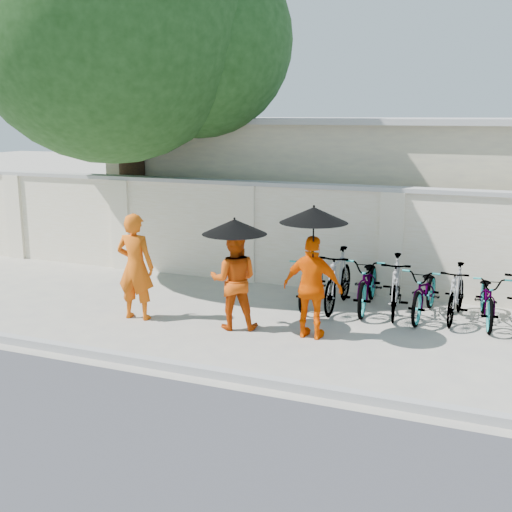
% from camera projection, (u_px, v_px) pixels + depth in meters
% --- Properties ---
extents(ground, '(80.00, 80.00, 0.00)m').
position_uv_depth(ground, '(228.00, 332.00, 10.26)').
color(ground, '#ACA692').
extents(kerb, '(40.00, 0.16, 0.12)m').
position_uv_depth(kerb, '(176.00, 366.00, 8.71)').
color(kerb, '#999999').
rests_on(kerb, ground).
extents(compound_wall, '(20.00, 0.30, 2.00)m').
position_uv_depth(compound_wall, '(341.00, 240.00, 12.57)').
color(compound_wall, silver).
rests_on(compound_wall, ground).
extents(building_behind, '(14.00, 6.00, 3.20)m').
position_uv_depth(building_behind, '(423.00, 191.00, 15.51)').
color(building_behind, beige).
rests_on(building_behind, ground).
extents(shade_tree, '(6.70, 6.20, 8.20)m').
position_uv_depth(shade_tree, '(124.00, 30.00, 13.19)').
color(shade_tree, '#3D2816').
rests_on(shade_tree, ground).
extents(monk_left, '(0.69, 0.48, 1.81)m').
position_uv_depth(monk_left, '(135.00, 267.00, 10.77)').
color(monk_left, '#DA560C').
rests_on(monk_left, ground).
extents(monk_center, '(0.93, 0.83, 1.61)m').
position_uv_depth(monk_center, '(234.00, 280.00, 10.30)').
color(monk_center, '#CB4408').
rests_on(monk_center, ground).
extents(parasol_center, '(1.03, 1.03, 0.90)m').
position_uv_depth(parasol_center, '(234.00, 227.00, 10.02)').
color(parasol_center, black).
rests_on(parasol_center, ground).
extents(monk_right, '(0.96, 0.43, 1.61)m').
position_uv_depth(monk_right, '(313.00, 288.00, 9.84)').
color(monk_right, '#F95800').
rests_on(monk_right, ground).
extents(parasol_right, '(1.03, 1.03, 1.15)m').
position_uv_depth(parasol_right, '(314.00, 215.00, 9.52)').
color(parasol_right, black).
rests_on(parasol_right, ground).
extents(bike_0, '(0.73, 1.78, 0.91)m').
position_uv_depth(bike_0, '(312.00, 280.00, 11.66)').
color(bike_0, '#A8A8A8').
rests_on(bike_0, ground).
extents(bike_1, '(0.53, 1.80, 1.08)m').
position_uv_depth(bike_1, '(338.00, 279.00, 11.39)').
color(bike_1, '#A8A8A8').
rests_on(bike_1, ground).
extents(bike_2, '(0.81, 1.94, 0.99)m').
position_uv_depth(bike_2, '(368.00, 282.00, 11.38)').
color(bike_2, '#A8A8A8').
rests_on(bike_2, ground).
extents(bike_3, '(0.70, 1.76, 1.03)m').
position_uv_depth(bike_3, '(396.00, 286.00, 11.08)').
color(bike_3, '#A8A8A8').
rests_on(bike_3, ground).
extents(bike_4, '(0.73, 1.79, 0.92)m').
position_uv_depth(bike_4, '(425.00, 291.00, 10.92)').
color(bike_4, '#A8A8A8').
rests_on(bike_4, ground).
extents(bike_5, '(0.54, 1.61, 0.95)m').
position_uv_depth(bike_5, '(456.00, 293.00, 10.75)').
color(bike_5, '#A8A8A8').
rests_on(bike_5, ground).
extents(bike_6, '(0.82, 1.76, 0.89)m').
position_uv_depth(bike_6, '(488.00, 297.00, 10.61)').
color(bike_6, '#A8A8A8').
rests_on(bike_6, ground).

